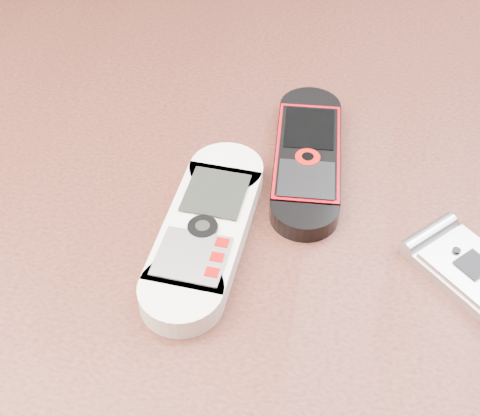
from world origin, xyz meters
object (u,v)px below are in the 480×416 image
(table, at_px, (234,301))
(nokia_white, at_px, (206,229))
(nokia_black_red, at_px, (307,156))
(motorola_razr, at_px, (475,273))

(table, relative_size, nokia_white, 6.94)
(nokia_black_red, relative_size, motorola_razr, 1.82)
(table, distance_m, nokia_black_red, 0.14)
(nokia_white, bearing_deg, motorola_razr, 1.99)
(nokia_black_red, bearing_deg, table, -129.21)
(table, xyz_separation_m, nokia_black_red, (0.05, 0.07, 0.11))
(nokia_white, distance_m, nokia_black_red, 0.11)
(table, relative_size, motorola_razr, 13.04)
(motorola_razr, bearing_deg, table, 124.38)
(table, relative_size, nokia_black_red, 7.17)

